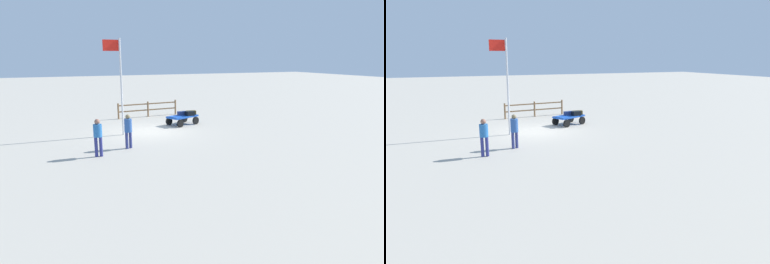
% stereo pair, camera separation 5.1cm
% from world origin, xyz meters
% --- Properties ---
extents(ground_plane, '(120.00, 120.00, 0.00)m').
position_xyz_m(ground_plane, '(0.00, 0.00, 0.00)').
color(ground_plane, '#B7AE9D').
extents(luggage_cart, '(2.19, 1.78, 0.58)m').
position_xyz_m(luggage_cart, '(-2.50, -1.13, 0.43)').
color(luggage_cart, blue).
rests_on(luggage_cart, ground).
extents(suitcase_tan, '(0.60, 0.44, 0.28)m').
position_xyz_m(suitcase_tan, '(-2.97, -0.99, 0.72)').
color(suitcase_tan, black).
rests_on(suitcase_tan, luggage_cart).
extents(suitcase_grey, '(0.62, 0.36, 0.25)m').
position_xyz_m(suitcase_grey, '(-2.57, -1.30, 0.71)').
color(suitcase_grey, navy).
rests_on(suitcase_grey, luggage_cart).
extents(suitcase_olive, '(0.64, 0.36, 0.26)m').
position_xyz_m(suitcase_olive, '(-3.18, -1.29, 0.71)').
color(suitcase_olive, '#463814').
rests_on(suitcase_olive, luggage_cart).
extents(worker_lead, '(0.45, 0.45, 1.63)m').
position_xyz_m(worker_lead, '(1.94, 3.26, 0.96)').
color(worker_lead, navy).
rests_on(worker_lead, ground).
extents(worker_trailing, '(0.39, 0.39, 1.66)m').
position_xyz_m(worker_trailing, '(3.45, 4.11, 0.99)').
color(worker_trailing, navy).
rests_on(worker_trailing, ground).
extents(flagpole, '(0.94, 0.11, 5.22)m').
position_xyz_m(flagpole, '(1.67, 0.28, 3.10)').
color(flagpole, silver).
rests_on(flagpole, ground).
extents(wooden_fence, '(4.45, 0.47, 1.10)m').
position_xyz_m(wooden_fence, '(-1.32, -4.89, 0.64)').
color(wooden_fence, brown).
rests_on(wooden_fence, ground).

